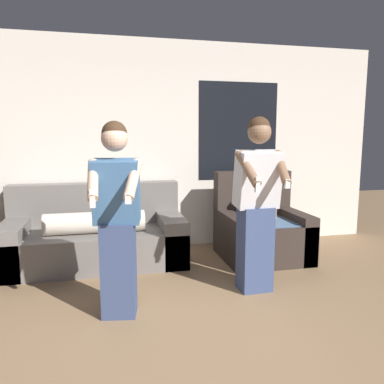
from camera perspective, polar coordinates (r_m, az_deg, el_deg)
wall_back at (r=4.94m, az=-6.00°, el=6.96°), size 6.26×0.07×2.70m
couch at (r=4.57m, az=-14.38°, el=-6.65°), size 2.03×0.93×0.91m
armchair at (r=4.70m, az=10.42°, el=-5.72°), size 0.98×0.91×1.04m
person_left at (r=3.08m, az=-11.35°, el=-4.04°), size 0.43×0.52×1.60m
person_right at (r=3.57m, az=9.85°, el=-1.85°), size 0.46×0.49×1.66m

